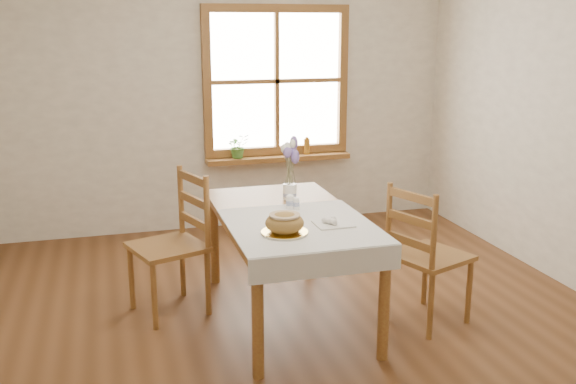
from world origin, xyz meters
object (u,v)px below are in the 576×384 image
(chair_right, at_px, (430,254))
(chair_left, at_px, (167,245))
(bread_plate, at_px, (285,233))
(flower_vase, at_px, (290,193))
(dining_table, at_px, (288,225))

(chair_right, bearing_deg, chair_left, 48.45)
(chair_left, distance_m, chair_right, 1.81)
(chair_right, relative_size, bread_plate, 3.54)
(chair_left, relative_size, chair_right, 1.03)
(chair_right, height_order, flower_vase, chair_right)
(dining_table, bearing_deg, chair_left, 159.60)
(chair_right, distance_m, bread_plate, 1.09)
(chair_left, bearing_deg, bread_plate, 21.92)
(chair_right, xyz_separation_m, bread_plate, (-1.05, -0.11, 0.28))
(chair_left, distance_m, flower_vase, 0.95)
(chair_right, relative_size, flower_vase, 8.83)
(dining_table, bearing_deg, bread_plate, -108.44)
(chair_right, bearing_deg, flower_vase, 28.96)
(chair_left, xyz_separation_m, flower_vase, (0.90, 0.03, 0.30))
(dining_table, relative_size, chair_left, 1.59)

